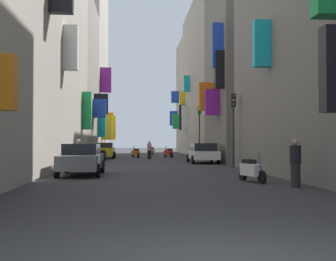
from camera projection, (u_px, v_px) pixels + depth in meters
ground_plane at (149, 161)px, 35.38m from camera, size 140.00×140.00×0.00m
building_left_mid_a at (63, 79)px, 42.68m from camera, size 7.32×12.10×15.00m
building_left_mid_b at (81, 68)px, 56.87m from camera, size 7.40×16.22×21.81m
building_right_mid_b at (252, 68)px, 34.82m from camera, size 7.35×9.27×14.61m
building_right_mid_c at (219, 80)px, 48.43m from camera, size 6.79×17.94×16.40m
building_right_far at (201, 98)px, 61.71m from camera, size 7.11×8.75×15.08m
parked_car_grey at (81, 159)px, 20.39m from camera, size 1.89×4.29×1.43m
parked_car_white at (203, 153)px, 31.61m from camera, size 1.94×4.32×1.41m
parked_car_yellow at (104, 150)px, 40.40m from camera, size 1.92×4.32×1.42m
scooter_silver at (152, 151)px, 51.84m from camera, size 0.67×1.76×1.13m
scooter_white at (252, 170)px, 16.93m from camera, size 0.73×1.80×1.13m
scooter_red at (168, 153)px, 42.50m from camera, size 0.83×1.78×1.13m
scooter_black at (101, 155)px, 34.32m from camera, size 0.79×1.70×1.13m
scooter_orange at (136, 153)px, 42.19m from camera, size 0.79×1.90×1.13m
pedestrian_crossing at (149, 150)px, 38.57m from camera, size 0.51×0.51×1.57m
pedestrian_near_left at (78, 154)px, 25.34m from camera, size 0.49×0.49×1.67m
pedestrian_near_right at (295, 163)px, 14.94m from camera, size 0.46×0.46×1.62m
traffic_light_near_corner at (199, 123)px, 39.33m from camera, size 0.26×0.34×4.68m
traffic_light_far_corner at (233, 117)px, 25.84m from camera, size 0.26×0.34×4.29m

